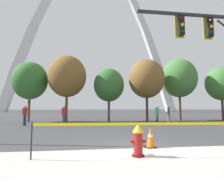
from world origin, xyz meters
name	(u,v)px	position (x,y,z in m)	size (l,w,h in m)	color
ground_plane	(132,148)	(0.00, 0.00, 0.00)	(240.00, 240.00, 0.00)	#3D3D3F
fire_hydrant	(138,140)	(-0.12, -1.21, 0.47)	(0.46, 0.48, 0.99)	#5E0F0D
caution_tape_barrier	(143,132)	(0.00, -1.35, 0.71)	(6.15, 0.39, 1.02)	#232326
traffic_cone_by_hydrant	(150,137)	(0.63, -0.11, 0.36)	(0.36, 0.36, 0.73)	black
monument_arch	(92,41)	(0.00, 56.34, 23.67)	(57.20, 2.60, 54.07)	silver
tree_far_left	(30,81)	(-7.06, 12.68, 3.99)	(3.33, 3.33, 5.83)	brown
tree_left_mid	(67,76)	(-3.46, 11.89, 4.37)	(3.65, 3.65, 6.38)	brown
tree_center_left	(109,85)	(0.63, 12.32, 3.63)	(3.03, 3.03, 5.31)	brown
tree_center_right	(147,79)	(4.35, 11.65, 4.26)	(3.56, 3.56, 6.23)	#473323
tree_right_mid	(179,78)	(8.42, 12.84, 4.57)	(3.82, 3.82, 6.68)	#473323
tree_far_right	(221,84)	(12.87, 12.10, 3.96)	(3.31, 3.31, 5.79)	#473323
pedestrian_walking_left	(157,114)	(4.58, 9.58, 0.82)	(0.39, 0.35, 1.59)	#38383D
pedestrian_standing_center	(25,115)	(-6.30, 9.00, 0.82)	(0.37, 0.27, 1.59)	#232847
pedestrian_walking_right	(64,115)	(-3.32, 8.65, 0.82)	(0.36, 0.24, 1.59)	#38383D
pedestrian_near_trees	(169,114)	(5.34, 8.88, 0.82)	(0.32, 0.39, 1.59)	brown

